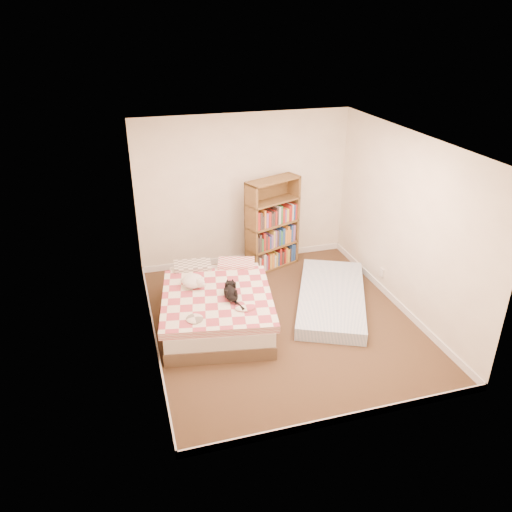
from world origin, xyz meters
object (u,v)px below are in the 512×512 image
object	(u,v)px
floor_mattress	(331,297)
black_cat	(231,292)
bookshelf	(272,235)
white_dog	(194,281)
bed	(217,304)

from	to	relation	value
floor_mattress	black_cat	bearing A→B (deg)	-148.41
bookshelf	white_dog	size ratio (longest dim) A/B	4.16
floor_mattress	black_cat	xyz separation A→B (m)	(-1.56, -0.19, 0.45)
floor_mattress	white_dog	world-z (taller)	white_dog
white_dog	bed	bearing A→B (deg)	-23.78
bed	white_dog	xyz separation A→B (m)	(-0.27, 0.16, 0.31)
bed	white_dog	distance (m)	0.45
floor_mattress	black_cat	size ratio (longest dim) A/B	3.12
bed	floor_mattress	distance (m)	1.71
white_dog	floor_mattress	bearing A→B (deg)	0.72
bed	bookshelf	distance (m)	1.86
floor_mattress	black_cat	distance (m)	1.63
bed	floor_mattress	xyz separation A→B (m)	(1.70, -0.05, -0.15)
bed	black_cat	distance (m)	0.41
bed	bookshelf	size ratio (longest dim) A/B	1.42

